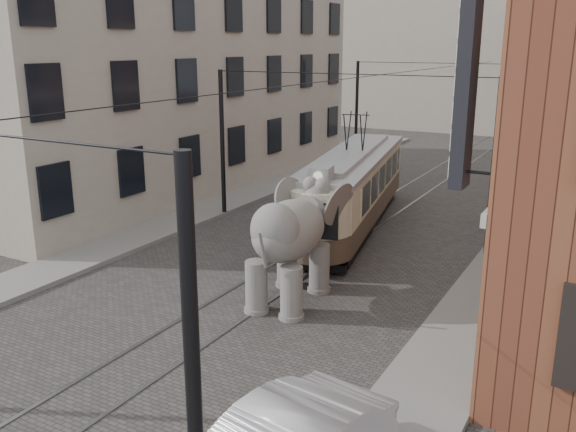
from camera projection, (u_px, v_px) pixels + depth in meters
The scene contains 9 objects.
ground at pixel (264, 286), 18.50m from camera, with size 120.00×120.00×0.00m, color #413F3C.
tram_rails at pixel (264, 286), 18.50m from camera, with size 1.54×80.00×0.02m, color slate, non-canonical shape.
sidewalk_right at pixel (467, 327), 15.67m from camera, with size 2.00×60.00×0.15m, color slate.
sidewalk_left at pixel (104, 250), 21.52m from camera, with size 2.00×60.00×0.15m, color slate.
stucco_building at pixel (178, 85), 30.72m from camera, with size 7.00×24.00×10.00m, color gray.
distant_block at pixel (518, 43), 50.29m from camera, with size 28.00×10.00×14.00m, color gray.
catenary at pixel (331, 160), 21.99m from camera, with size 11.00×30.20×6.00m, color black, non-canonical shape.
tram at pixel (354, 171), 24.00m from camera, with size 2.31×11.18×4.44m, color beige, non-canonical shape.
elephant at pixel (289, 247), 17.03m from camera, with size 2.88×5.23×3.20m, color slate, non-canonical shape.
Camera 1 is at (9.01, -14.73, 7.00)m, focal length 38.66 mm.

